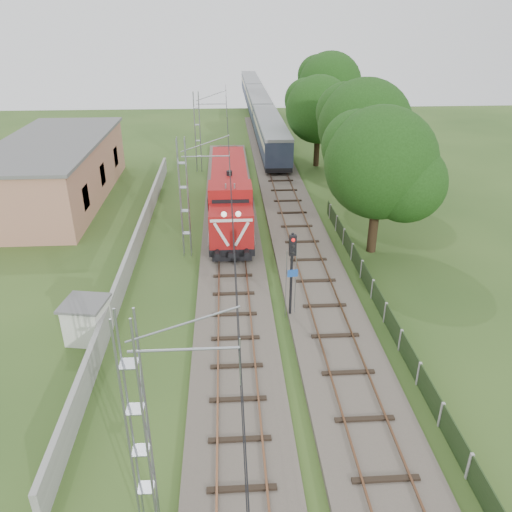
{
  "coord_description": "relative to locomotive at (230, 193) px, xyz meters",
  "views": [
    {
      "loc": [
        -0.25,
        -18.97,
        14.9
      ],
      "look_at": [
        1.36,
        6.97,
        2.2
      ],
      "focal_mm": 35.0,
      "sensor_mm": 36.0,
      "label": 1
    }
  ],
  "objects": [
    {
      "name": "track_side",
      "position": [
        5.0,
        1.78,
        -2.04
      ],
      "size": [
        4.2,
        80.0,
        0.45
      ],
      "color": "#6B6054",
      "rests_on": "ground"
    },
    {
      "name": "tree_a",
      "position": [
        9.76,
        -6.45,
        3.93
      ],
      "size": [
        7.61,
        7.25,
        9.87
      ],
      "color": "#382817",
      "rests_on": "ground"
    },
    {
      "name": "relay_hut",
      "position": [
        -7.4,
        -15.74,
        -1.14
      ],
      "size": [
        2.4,
        2.4,
        2.14
      ],
      "color": "silver",
      "rests_on": "ground"
    },
    {
      "name": "coach_rake",
      "position": [
        5.0,
        42.13,
        0.16
      ],
      "size": [
        2.84,
        63.21,
        3.28
      ],
      "color": "black",
      "rests_on": "ground"
    },
    {
      "name": "track_main",
      "position": [
        0.0,
        -11.22,
        -2.04
      ],
      "size": [
        4.2,
        70.0,
        0.45
      ],
      "color": "#6B6054",
      "rests_on": "ground"
    },
    {
      "name": "tree_c",
      "position": [
        9.59,
        15.1,
        3.63
      ],
      "size": [
        7.23,
        6.89,
        9.38
      ],
      "color": "#382817",
      "rests_on": "ground"
    },
    {
      "name": "ground",
      "position": [
        0.0,
        -18.22,
        -2.22
      ],
      "size": [
        140.0,
        140.0,
        0.0
      ],
      "primitive_type": "plane",
      "color": "#2B481B",
      "rests_on": "ground"
    },
    {
      "name": "signal_post",
      "position": [
        3.0,
        -14.59,
        1.22
      ],
      "size": [
        0.55,
        0.43,
        5.01
      ],
      "color": "black",
      "rests_on": "ground"
    },
    {
      "name": "locomotive",
      "position": [
        0.0,
        0.0,
        0.0
      ],
      "size": [
        2.97,
        16.93,
        4.3
      ],
      "color": "black",
      "rests_on": "ground"
    },
    {
      "name": "fence",
      "position": [
        8.0,
        -15.22,
        -1.62
      ],
      "size": [
        0.12,
        32.0,
        1.2
      ],
      "color": "black",
      "rests_on": "ground"
    },
    {
      "name": "station_building",
      "position": [
        -15.0,
        5.78,
        0.41
      ],
      "size": [
        8.4,
        20.4,
        5.22
      ],
      "color": "tan",
      "rests_on": "ground"
    },
    {
      "name": "boundary_wall",
      "position": [
        -6.5,
        -6.22,
        -1.47
      ],
      "size": [
        0.25,
        40.0,
        1.5
      ],
      "primitive_type": "cube",
      "color": "#9E9E99",
      "rests_on": "ground"
    },
    {
      "name": "tree_b",
      "position": [
        11.27,
        3.44,
        4.26
      ],
      "size": [
        8.02,
        7.64,
        10.39
      ],
      "color": "#382817",
      "rests_on": "ground"
    },
    {
      "name": "tree_d",
      "position": [
        13.28,
        28.27,
        4.49
      ],
      "size": [
        8.3,
        7.9,
        10.76
      ],
      "color": "#382817",
      "rests_on": "ground"
    },
    {
      "name": "catenary",
      "position": [
        -2.95,
        -6.22,
        1.83
      ],
      "size": [
        3.31,
        70.0,
        8.0
      ],
      "color": "gray",
      "rests_on": "ground"
    }
  ]
}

